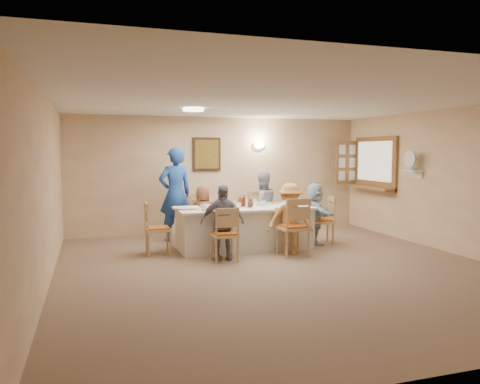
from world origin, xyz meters
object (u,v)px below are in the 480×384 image
object	(u,v)px
chair_front_right	(293,226)
condiment_ketchup	(240,201)
chair_back_right	(260,215)
chair_right_end	(321,220)
diner_back_left	(203,214)
caregiver	(175,194)
chair_back_left	(202,218)
chair_left_end	(158,228)
diner_front_left	(222,222)
dining_table	(244,228)
serving_hatch	(375,163)
diner_front_right	(290,219)
desk_fan	(412,163)
chair_front_left	(224,234)
diner_back_right	(262,206)
diner_right_end	(315,214)

from	to	relation	value
chair_front_right	condiment_ketchup	distance (m)	1.12
chair_back_right	chair_right_end	world-z (taller)	chair_back_right
diner_back_left	caregiver	xyz separation A→B (m)	(-0.45, 0.47, 0.36)
chair_back_left	condiment_ketchup	distance (m)	1.02
chair_left_end	diner_front_left	world-z (taller)	diner_front_left
dining_table	condiment_ketchup	world-z (taller)	condiment_ketchup
chair_back_right	serving_hatch	bearing A→B (deg)	2.57
diner_front_left	diner_front_right	size ratio (longest dim) A/B	1.01
desk_fan	diner_back_left	distance (m)	4.07
desk_fan	chair_back_right	distance (m)	3.08
chair_back_right	dining_table	bearing A→B (deg)	-125.16
diner_front_right	caregiver	world-z (taller)	caregiver
chair_front_left	diner_front_right	size ratio (longest dim) A/B	0.72
diner_back_right	diner_front_right	bearing A→B (deg)	86.05
diner_front_right	chair_left_end	bearing A→B (deg)	173.96
dining_table	chair_back_right	distance (m)	1.00
diner_front_left	chair_back_right	bearing A→B (deg)	55.62
caregiver	chair_front_right	bearing A→B (deg)	118.92
chair_left_end	caregiver	size ratio (longest dim) A/B	0.49
chair_back_left	diner_front_left	world-z (taller)	diner_front_left
chair_back_left	diner_right_end	bearing A→B (deg)	-24.40
chair_front_right	diner_right_end	world-z (taller)	diner_right_end
chair_front_left	chair_front_right	xyz separation A→B (m)	(1.20, 0.00, 0.06)
chair_back_right	diner_back_right	bearing A→B (deg)	-88.29
chair_front_right	chair_left_end	distance (m)	2.29
serving_hatch	chair_back_left	world-z (taller)	serving_hatch
chair_left_end	condiment_ketchup	distance (m)	1.54
desk_fan	dining_table	distance (m)	3.42
serving_hatch	chair_back_right	size ratio (longest dim) A/B	1.57
serving_hatch	diner_front_left	bearing A→B (deg)	-158.61
chair_front_right	diner_front_left	xyz separation A→B (m)	(-1.20, 0.12, 0.11)
chair_front_left	diner_back_left	world-z (taller)	diner_back_left
desk_fan	chair_back_left	bearing A→B (deg)	160.83
chair_left_end	diner_right_end	size ratio (longest dim) A/B	0.78
serving_hatch	chair_left_end	world-z (taller)	serving_hatch
serving_hatch	dining_table	distance (m)	3.57
chair_front_left	diner_back_right	bearing A→B (deg)	-127.89
chair_back_right	chair_front_left	bearing A→B (deg)	-125.16
dining_table	caregiver	distance (m)	1.65
diner_back_right	diner_front_left	xyz separation A→B (m)	(-1.20, -1.36, -0.06)
serving_hatch	diner_right_end	size ratio (longest dim) A/B	1.29
condiment_ketchup	chair_back_left	bearing A→B (deg)	124.35
diner_back_right	diner_right_end	xyz separation A→B (m)	(0.82, -0.68, -0.10)
chair_right_end	diner_front_right	world-z (taller)	diner_front_right
serving_hatch	diner_front_right	size ratio (longest dim) A/B	1.23
dining_table	diner_right_end	bearing A→B (deg)	0.00
chair_front_right	diner_front_right	world-z (taller)	diner_front_right
chair_front_left	diner_front_left	xyz separation A→B (m)	(0.00, 0.12, 0.17)
chair_front_right	diner_front_right	size ratio (longest dim) A/B	0.82
chair_back_left	diner_front_right	world-z (taller)	diner_front_right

